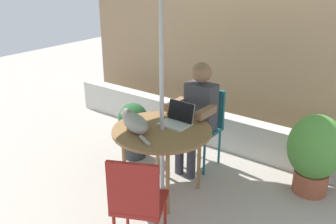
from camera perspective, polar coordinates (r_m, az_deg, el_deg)
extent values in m
plane|color=#ADA399|center=(4.08, -0.86, -11.88)|extent=(14.00, 14.00, 0.00)
cube|color=#937756|center=(5.24, 12.26, 7.25)|extent=(5.60, 0.08, 1.99)
cube|color=beige|center=(4.94, 8.34, -2.85)|extent=(5.04, 0.20, 0.45)
cylinder|color=olive|center=(3.74, -0.92, -2.81)|extent=(0.99, 0.99, 0.03)
cylinder|color=olive|center=(3.96, 4.70, -7.22)|extent=(0.04, 0.04, 0.69)
cylinder|color=olive|center=(4.24, -1.57, -5.11)|extent=(0.04, 0.04, 0.69)
cylinder|color=olive|center=(3.88, -6.60, -7.99)|extent=(0.04, 0.04, 0.69)
cylinder|color=olive|center=(3.57, -0.06, -10.64)|extent=(0.04, 0.04, 0.69)
cylinder|color=#B7B7BC|center=(3.58, -0.96, 3.50)|extent=(0.04, 0.04, 2.28)
cube|color=#1E606B|center=(4.39, 4.87, -2.69)|extent=(0.40, 0.40, 0.04)
cube|color=#1E606B|center=(4.44, 6.20, 0.88)|extent=(0.40, 0.04, 0.44)
cylinder|color=#1E606B|center=(4.54, 7.74, -5.19)|extent=(0.03, 0.03, 0.43)
cylinder|color=#1E606B|center=(4.70, 4.12, -4.10)|extent=(0.03, 0.03, 0.43)
cylinder|color=#1E606B|center=(4.44, 1.73, -5.65)|extent=(0.03, 0.03, 0.43)
cylinder|color=#1E606B|center=(4.28, 5.49, -6.87)|extent=(0.03, 0.03, 0.43)
cube|color=maroon|center=(3.14, -4.22, -13.44)|extent=(0.53, 0.53, 0.04)
cube|color=maroon|center=(2.87, -5.30, -11.56)|extent=(0.38, 0.20, 0.44)
cylinder|color=maroon|center=(3.38, -0.44, -15.42)|extent=(0.03, 0.03, 0.43)
cylinder|color=maroon|center=(3.45, -6.17, -14.67)|extent=(0.03, 0.03, 0.43)
cube|color=#3F3F47|center=(4.28, 4.99, 0.82)|extent=(0.34, 0.20, 0.54)
sphere|color=#936B4C|center=(4.14, 5.09, 5.96)|extent=(0.22, 0.22, 0.22)
cube|color=#383842|center=(4.28, 2.92, -2.27)|extent=(0.12, 0.30, 0.12)
cylinder|color=#383842|center=(4.30, 1.72, -6.40)|extent=(0.10, 0.10, 0.47)
cube|color=#383842|center=(4.20, 4.73, -2.80)|extent=(0.12, 0.30, 0.12)
cylinder|color=#383842|center=(4.22, 3.52, -7.00)|extent=(0.10, 0.10, 0.47)
cube|color=#936B4C|center=(4.19, 1.09, 1.19)|extent=(0.08, 0.32, 0.08)
cube|color=#936B4C|center=(3.99, 5.77, -0.02)|extent=(0.08, 0.32, 0.08)
cube|color=silver|center=(3.82, 1.01, -1.87)|extent=(0.30, 0.22, 0.02)
cube|color=black|center=(3.86, 1.93, 0.10)|extent=(0.30, 0.06, 0.20)
cube|color=silver|center=(3.86, 2.01, 0.13)|extent=(0.30, 0.06, 0.20)
ellipsoid|color=gray|center=(3.67, -4.95, -1.68)|extent=(0.44, 0.34, 0.17)
sphere|color=gray|center=(3.85, -6.33, -0.22)|extent=(0.11, 0.11, 0.11)
ellipsoid|color=white|center=(3.78, -5.61, -1.63)|extent=(0.16, 0.16, 0.09)
cylinder|color=gray|center=(3.45, -3.48, -4.31)|extent=(0.18, 0.11, 0.04)
cone|color=gray|center=(3.85, -5.95, 0.55)|extent=(0.04, 0.04, 0.03)
cone|color=gray|center=(3.83, -6.78, 0.39)|extent=(0.04, 0.04, 0.03)
cylinder|color=#33383D|center=(4.69, -5.14, -4.80)|extent=(0.28, 0.28, 0.34)
ellipsoid|color=#26592D|center=(4.55, -5.28, -1.03)|extent=(0.36, 0.36, 0.39)
cylinder|color=#9E5138|center=(4.29, 20.65, -9.77)|extent=(0.35, 0.35, 0.24)
ellipsoid|color=#4C8C38|center=(4.10, 21.39, -4.91)|extent=(0.56, 0.56, 0.68)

